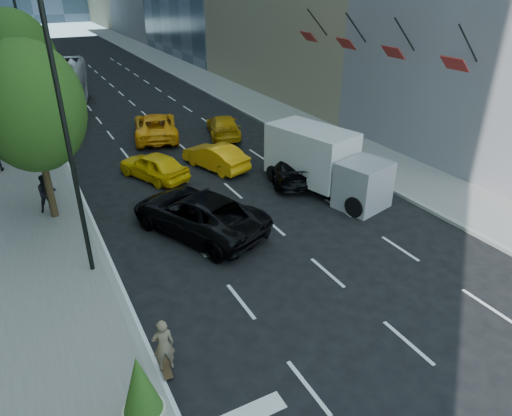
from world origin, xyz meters
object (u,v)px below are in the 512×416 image
box_truck (324,162)px  planter_shrub (142,398)px  city_bus (57,92)px  black_sedan_mercedes (288,166)px  skateboarder (164,348)px  black_sedan_lincoln (198,213)px

box_truck → planter_shrub: box_truck is taller
city_bus → black_sedan_mercedes: bearing=-49.5°
skateboarder → city_bus: bearing=-84.2°
skateboarder → black_sedan_lincoln: 7.62m
black_sedan_lincoln → box_truck: size_ratio=0.92×
city_bus → black_sedan_lincoln: bearing=-68.3°
black_sedan_lincoln → black_sedan_mercedes: size_ratio=1.26×
box_truck → planter_shrub: size_ratio=2.87×
skateboarder → black_sedan_mercedes: size_ratio=0.33×
planter_shrub → box_truck: bearing=39.1°
city_bus → box_truck: size_ratio=2.03×
city_bus → planter_shrub: 29.69m
black_sedan_mercedes → box_truck: (0.73, -2.08, 0.83)m
skateboarder → black_sedan_mercedes: bearing=-127.8°
skateboarder → box_truck: bearing=-136.6°
black_sedan_mercedes → box_truck: bearing=129.7°
box_truck → black_sedan_lincoln: bearing=173.1°
black_sedan_mercedes → planter_shrub: 15.74m
black_sedan_lincoln → box_truck: 7.02m
box_truck → planter_shrub: 14.85m
skateboarder → black_sedan_lincoln: bearing=-110.8°
black_sedan_mercedes → black_sedan_lincoln: bearing=46.2°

